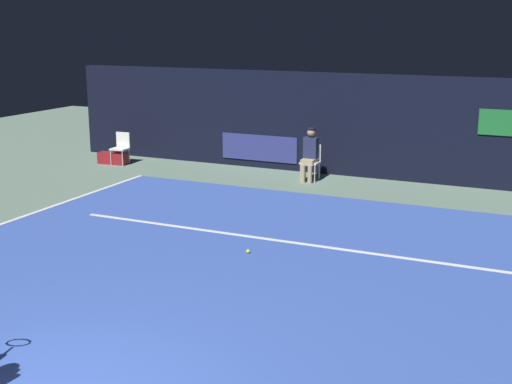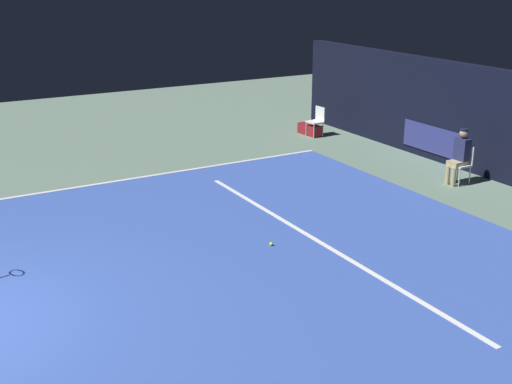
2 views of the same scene
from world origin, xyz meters
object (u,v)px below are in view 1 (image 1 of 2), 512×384
object	(u,v)px
tennis_ball	(248,251)
equipment_bag	(113,158)
line_judge_on_chair	(310,154)
courtside_chair_near	(121,146)

from	to	relation	value
tennis_ball	equipment_bag	world-z (taller)	equipment_bag
equipment_bag	line_judge_on_chair	bearing A→B (deg)	-1.89
line_judge_on_chair	equipment_bag	xyz separation A→B (m)	(-5.73, -0.29, -0.53)
line_judge_on_chair	equipment_bag	size ratio (longest dim) A/B	1.57
line_judge_on_chair	courtside_chair_near	world-z (taller)	line_judge_on_chair
line_judge_on_chair	courtside_chair_near	distance (m)	5.52
line_judge_on_chair	courtside_chair_near	size ratio (longest dim) A/B	1.50
tennis_ball	equipment_bag	bearing A→B (deg)	141.17
equipment_bag	courtside_chair_near	bearing A→B (deg)	15.93
tennis_ball	courtside_chair_near	bearing A→B (deg)	139.80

